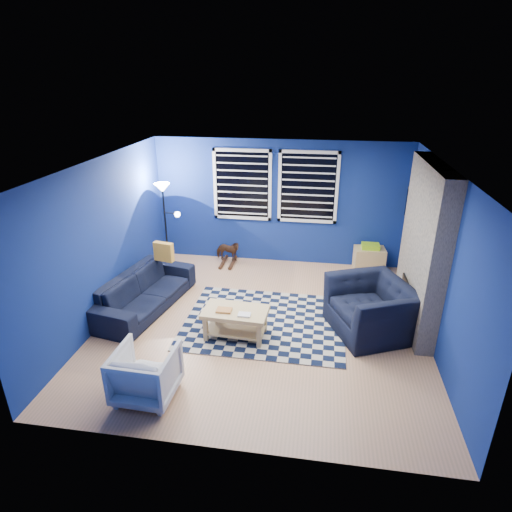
{
  "coord_description": "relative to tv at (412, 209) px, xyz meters",
  "views": [
    {
      "loc": [
        0.8,
        -5.75,
        3.66
      ],
      "look_at": [
        -0.14,
        0.3,
        1.02
      ],
      "focal_mm": 30.0,
      "sensor_mm": 36.0,
      "label": 1
    }
  ],
  "objects": [
    {
      "name": "armchair_bent",
      "position": [
        -3.59,
        -3.84,
        -1.07
      ],
      "size": [
        0.73,
        0.75,
        0.66
      ],
      "primitive_type": "imported",
      "rotation": [
        0.0,
        0.0,
        3.11
      ],
      "color": "gray",
      "rests_on": "floor"
    },
    {
      "name": "coffee_table",
      "position": [
        -2.78,
        -2.42,
        -1.07
      ],
      "size": [
        0.97,
        0.6,
        0.47
      ],
      "rotation": [
        0.0,
        0.0,
        -0.06
      ],
      "color": "tan",
      "rests_on": "rug"
    },
    {
      "name": "window_right",
      "position": [
        -1.9,
        0.46,
        0.2
      ],
      "size": [
        1.17,
        0.06,
        1.42
      ],
      "color": "black",
      "rests_on": "wall_back"
    },
    {
      "name": "throw_pillow",
      "position": [
        -4.29,
        -1.2,
        -0.62
      ],
      "size": [
        0.37,
        0.18,
        0.34
      ],
      "primitive_type": "cube",
      "rotation": [
        0.0,
        0.0,
        -0.21
      ],
      "color": "gold",
      "rests_on": "sofa"
    },
    {
      "name": "wall_back",
      "position": [
        -2.45,
        0.5,
        -0.15
      ],
      "size": [
        5.0,
        0.0,
        5.0
      ],
      "primitive_type": "plane",
      "rotation": [
        1.57,
        0.0,
        0.0
      ],
      "color": "navy",
      "rests_on": "floor"
    },
    {
      "name": "fireplace",
      "position": [
        -0.09,
        -1.5,
        -0.2
      ],
      "size": [
        0.65,
        2.0,
        2.5
      ],
      "color": "gray",
      "rests_on": "floor"
    },
    {
      "name": "cabinet",
      "position": [
        -0.62,
        0.25,
        -1.14
      ],
      "size": [
        0.61,
        0.44,
        0.58
      ],
      "rotation": [
        0.0,
        0.0,
        0.08
      ],
      "color": "tan",
      "rests_on": "floor"
    },
    {
      "name": "floor",
      "position": [
        -2.45,
        -2.0,
        -1.4
      ],
      "size": [
        5.0,
        5.0,
        0.0
      ],
      "primitive_type": "plane",
      "color": "tan",
      "rests_on": "ground"
    },
    {
      "name": "ceiling",
      "position": [
        -2.45,
        -2.0,
        1.1
      ],
      "size": [
        5.0,
        5.0,
        0.0
      ],
      "primitive_type": "plane",
      "rotation": [
        3.14,
        0.0,
        0.0
      ],
      "color": "white",
      "rests_on": "wall_back"
    },
    {
      "name": "rug",
      "position": [
        -2.4,
        -1.96,
        -1.39
      ],
      "size": [
        2.52,
        2.03,
        0.02
      ],
      "primitive_type": "cube",
      "rotation": [
        0.0,
        0.0,
        -0.01
      ],
      "color": "black",
      "rests_on": "floor"
    },
    {
      "name": "window_left",
      "position": [
        -3.2,
        0.46,
        0.2
      ],
      "size": [
        1.17,
        0.06,
        1.42
      ],
      "color": "black",
      "rests_on": "wall_back"
    },
    {
      "name": "rocking_horse",
      "position": [
        -3.46,
        0.15,
        -1.11
      ],
      "size": [
        0.29,
        0.54,
        0.44
      ],
      "primitive_type": "imported",
      "rotation": [
        0.0,
        0.0,
        1.47
      ],
      "color": "#442615",
      "rests_on": "floor"
    },
    {
      "name": "wall_left",
      "position": [
        -4.95,
        -2.0,
        -0.15
      ],
      "size": [
        0.0,
        5.0,
        5.0
      ],
      "primitive_type": "plane",
      "rotation": [
        1.57,
        0.0,
        1.57
      ],
      "color": "navy",
      "rests_on": "floor"
    },
    {
      "name": "wall_right",
      "position": [
        0.05,
        -2.0,
        -0.15
      ],
      "size": [
        0.0,
        5.0,
        5.0
      ],
      "primitive_type": "plane",
      "rotation": [
        1.57,
        0.0,
        -1.57
      ],
      "color": "navy",
      "rests_on": "floor"
    },
    {
      "name": "armchair_big",
      "position": [
        -0.79,
        -1.95,
        -1.0
      ],
      "size": [
        1.54,
        1.46,
        0.79
      ],
      "primitive_type": "imported",
      "rotation": [
        0.0,
        0.0,
        -1.16
      ],
      "color": "black",
      "rests_on": "floor"
    },
    {
      "name": "sofa",
      "position": [
        -4.44,
        -1.81,
        -1.1
      ],
      "size": [
        2.2,
        1.19,
        0.61
      ],
      "primitive_type": "imported",
      "rotation": [
        0.0,
        0.0,
        1.38
      ],
      "color": "black",
      "rests_on": "floor"
    },
    {
      "name": "tv",
      "position": [
        0.0,
        0.0,
        0.0
      ],
      "size": [
        0.07,
        1.0,
        0.58
      ],
      "color": "black",
      "rests_on": "wall_right"
    },
    {
      "name": "floor_lamp",
      "position": [
        -4.58,
        -0.24,
        0.03
      ],
      "size": [
        0.47,
        0.29,
        1.74
      ],
      "color": "black",
      "rests_on": "floor"
    }
  ]
}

